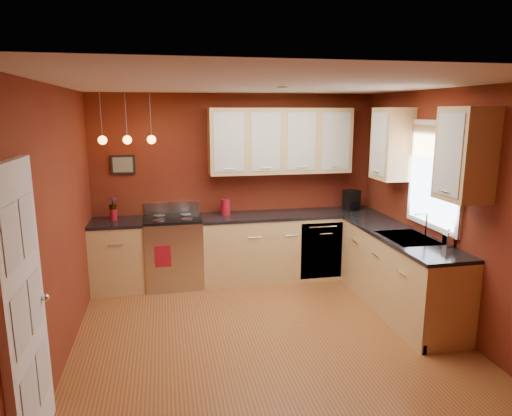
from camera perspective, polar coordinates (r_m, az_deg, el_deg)
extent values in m
plane|color=#975E2C|center=(4.99, 1.62, -16.16)|extent=(4.20, 4.20, 0.00)
cube|color=beige|center=(4.41, 1.83, 15.19)|extent=(4.00, 4.20, 0.02)
cube|color=maroon|center=(6.55, -2.46, 2.72)|extent=(4.00, 0.02, 2.60)
cube|color=maroon|center=(2.62, 12.42, -11.97)|extent=(4.00, 0.02, 2.60)
cube|color=maroon|center=(4.52, -23.82, -2.53)|extent=(0.02, 4.20, 2.60)
cube|color=maroon|center=(5.34, 23.12, -0.37)|extent=(0.02, 4.20, 2.60)
cube|color=tan|center=(6.41, -16.77, -5.82)|extent=(0.70, 0.60, 0.90)
cube|color=tan|center=(6.61, 4.31, -4.79)|extent=(2.54, 0.60, 0.90)
cube|color=tan|center=(5.77, 17.42, -7.83)|extent=(0.60, 2.10, 0.90)
cube|color=black|center=(6.28, -17.02, -1.74)|extent=(0.70, 0.62, 0.04)
cube|color=black|center=(6.49, 4.37, -0.82)|extent=(2.54, 0.62, 0.04)
cube|color=black|center=(5.64, 17.72, -3.33)|extent=(0.62, 2.10, 0.04)
cube|color=#B6B7BB|center=(6.37, -10.20, -5.50)|extent=(0.76, 0.64, 0.92)
cube|color=black|center=(6.08, -10.13, -6.15)|extent=(0.55, 0.02, 0.32)
cylinder|color=#B6B7BB|center=(6.00, -10.22, -4.00)|extent=(0.60, 0.02, 0.02)
cube|color=black|center=(6.25, -10.36, -1.34)|extent=(0.76, 0.60, 0.03)
cylinder|color=gray|center=(6.11, -12.02, -1.52)|extent=(0.16, 0.16, 0.01)
cylinder|color=gray|center=(6.11, -8.65, -1.38)|extent=(0.16, 0.16, 0.01)
cylinder|color=gray|center=(6.38, -12.01, -0.94)|extent=(0.16, 0.16, 0.01)
cylinder|color=gray|center=(6.38, -8.78, -0.81)|extent=(0.16, 0.16, 0.01)
cube|color=#B6B7BB|center=(6.52, -10.45, 0.07)|extent=(0.76, 0.04, 0.16)
cube|color=#B6B7BB|center=(6.45, 8.18, -5.30)|extent=(0.60, 0.02, 0.80)
cube|color=gray|center=(5.51, 18.47, -3.77)|extent=(0.50, 0.70, 0.05)
cube|color=black|center=(5.66, 17.61, -3.42)|extent=(0.42, 0.30, 0.02)
cube|color=black|center=(5.38, 19.35, -4.34)|extent=(0.42, 0.30, 0.02)
cylinder|color=silver|center=(5.58, 20.54, -1.97)|extent=(0.02, 0.02, 0.28)
cylinder|color=silver|center=(5.52, 20.02, -0.70)|extent=(0.16, 0.02, 0.02)
cube|color=white|center=(5.51, 21.50, 3.83)|extent=(0.04, 1.02, 1.22)
cube|color=white|center=(5.51, 21.37, 3.83)|extent=(0.01, 0.90, 1.10)
cube|color=#9F734F|center=(5.46, 21.53, 7.66)|extent=(0.02, 0.96, 0.36)
cube|color=white|center=(3.49, -27.09, -11.75)|extent=(0.06, 0.82, 2.05)
cube|color=silver|center=(3.14, -28.32, -3.36)|extent=(0.00, 0.28, 0.40)
cube|color=silver|center=(3.48, -26.66, -1.83)|extent=(0.00, 0.28, 0.40)
cube|color=silver|center=(3.32, -27.36, -12.58)|extent=(0.00, 0.28, 0.40)
cube|color=silver|center=(3.63, -25.83, -10.28)|extent=(0.00, 0.28, 0.40)
cube|color=silver|center=(3.57, -26.46, -20.68)|extent=(0.00, 0.28, 0.40)
cube|color=silver|center=(3.87, -25.06, -17.88)|extent=(0.00, 0.28, 0.40)
sphere|color=silver|center=(3.78, -24.84, -10.14)|extent=(0.06, 0.06, 0.06)
cube|color=tan|center=(6.43, 3.08, 8.37)|extent=(2.00, 0.35, 0.90)
cube|color=tan|center=(5.42, 20.21, 6.99)|extent=(0.35, 1.95, 0.90)
cube|color=black|center=(6.43, -16.30, 5.22)|extent=(0.32, 0.03, 0.26)
cylinder|color=gray|center=(6.08, -18.83, 10.86)|extent=(0.01, 0.01, 0.60)
sphere|color=#FFA53F|center=(6.09, -18.63, 8.04)|extent=(0.11, 0.11, 0.11)
cylinder|color=gray|center=(6.05, -15.96, 11.03)|extent=(0.01, 0.01, 0.60)
sphere|color=#FFA53F|center=(6.06, -15.79, 8.20)|extent=(0.11, 0.11, 0.11)
cylinder|color=gray|center=(6.04, -13.07, 11.18)|extent=(0.01, 0.01, 0.60)
sphere|color=#FFA53F|center=(6.05, -12.93, 8.34)|extent=(0.11, 0.11, 0.11)
cylinder|color=maroon|center=(6.38, -3.81, 0.08)|extent=(0.13, 0.13, 0.20)
cylinder|color=maroon|center=(6.36, -3.82, 1.04)|extent=(0.15, 0.15, 0.02)
cylinder|color=maroon|center=(6.33, -17.40, -0.78)|extent=(0.09, 0.09, 0.15)
imported|color=maroon|center=(6.31, -17.48, 0.51)|extent=(0.11, 0.11, 0.19)
cube|color=black|center=(6.80, 11.85, 1.00)|extent=(0.24, 0.22, 0.29)
cylinder|color=black|center=(6.76, 12.02, 0.24)|extent=(0.14, 0.14, 0.14)
imported|color=silver|center=(5.27, 22.91, -3.45)|extent=(0.09, 0.09, 0.20)
cube|color=maroon|center=(6.04, -11.56, -5.94)|extent=(0.21, 0.01, 0.28)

